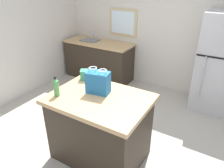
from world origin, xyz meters
TOP-DOWN VIEW (x-y plane):
  - ground at (0.00, 0.00)m, footprint 5.77×5.77m
  - back_wall at (-0.02, 2.25)m, footprint 4.81×0.13m
  - kitchen_island at (-0.03, -0.24)m, footprint 1.22×0.89m
  - refrigerator at (1.07, 1.84)m, footprint 0.71×0.70m
  - sink_counter at (-1.49, 1.87)m, footprint 1.61×0.63m
  - shopping_bag at (-0.11, -0.15)m, footprint 0.31×0.21m
  - small_box at (-0.49, 0.07)m, footprint 0.16×0.16m
  - bottle at (-0.50, -0.48)m, footprint 0.07×0.07m

SIDE VIEW (x-z plane):
  - ground at x=0.00m, z-range 0.00..0.00m
  - sink_counter at x=-1.49m, z-range -0.08..0.99m
  - kitchen_island at x=-0.03m, z-range 0.00..0.93m
  - refrigerator at x=1.07m, z-range 0.00..1.74m
  - small_box at x=-0.49m, z-range 0.92..1.07m
  - bottle at x=-0.50m, z-range 0.91..1.17m
  - shopping_bag at x=-0.11m, z-range 0.90..1.23m
  - back_wall at x=-0.02m, z-range 0.00..2.69m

